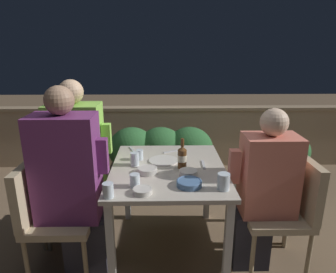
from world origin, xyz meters
TOP-DOWN VIEW (x-y plane):
  - ground_plane at (0.00, 0.00)m, footprint 16.00×16.00m
  - parapet_wall at (0.00, 1.83)m, footprint 9.00×0.18m
  - dining_table at (0.00, 0.00)m, footprint 0.85×1.02m
  - planter_hedge at (-0.06, 1.04)m, footprint 1.16×0.47m
  - chair_left_near at (-0.86, -0.20)m, footprint 0.46×0.45m
  - person_purple_stripe at (-0.67, -0.20)m, footprint 0.50×0.26m
  - chair_left_far at (-0.91, 0.21)m, footprint 0.46×0.45m
  - person_green_blouse at (-0.71, 0.21)m, footprint 0.49×0.26m
  - chair_right_near at (0.88, -0.16)m, footprint 0.46×0.45m
  - person_coral_top at (0.68, -0.16)m, footprint 0.48×0.26m
  - chair_right_far at (0.86, 0.19)m, footprint 0.46×0.45m
  - beer_bottle at (0.10, -0.01)m, footprint 0.07×0.07m
  - plate_0 at (-0.03, 0.13)m, footprint 0.23×0.23m
  - bowl_0 at (-0.15, -0.10)m, footprint 0.14×0.14m
  - bowl_1 at (0.13, -0.31)m, footprint 0.17×0.17m
  - bowl_2 at (0.14, -0.15)m, footprint 0.13×0.13m
  - bowl_3 at (-0.17, -0.41)m, footprint 0.12×0.12m
  - glass_cup_0 at (-0.22, -0.32)m, footprint 0.07×0.07m
  - glass_cup_1 at (-0.37, -0.45)m, footprint 0.07×0.07m
  - glass_cup_2 at (-0.23, 0.16)m, footprint 0.06×0.06m
  - glass_cup_3 at (0.34, -0.37)m, footprint 0.08×0.08m
  - glass_cup_4 at (-0.26, 0.05)m, footprint 0.07×0.07m
  - fork_0 at (0.04, 0.34)m, footprint 0.16×0.09m
  - fork_1 at (0.27, 0.04)m, footprint 0.03×0.17m
  - fork_2 at (-0.31, 0.39)m, footprint 0.08×0.17m
  - potted_plant at (1.33, 0.92)m, footprint 0.41×0.41m

SIDE VIEW (x-z plane):
  - ground_plane at x=0.00m, z-range 0.00..0.00m
  - planter_hedge at x=-0.06m, z-range 0.04..0.79m
  - parapet_wall at x=0.00m, z-range 0.01..0.82m
  - potted_plant at x=1.33m, z-range 0.08..0.78m
  - chair_left_near at x=-0.86m, z-range 0.08..0.93m
  - chair_left_far at x=-0.91m, z-range 0.08..0.93m
  - chair_right_near at x=0.88m, z-range 0.08..0.93m
  - chair_right_far at x=0.86m, z-range 0.08..0.93m
  - person_coral_top at x=0.68m, z-range 0.00..1.21m
  - dining_table at x=0.00m, z-range 0.27..0.99m
  - person_green_blouse at x=-0.71m, z-range 0.00..1.36m
  - person_purple_stripe at x=-0.67m, z-range 0.00..1.37m
  - fork_0 at x=0.04m, z-range 0.72..0.73m
  - fork_1 at x=0.27m, z-range 0.72..0.73m
  - fork_2 at x=-0.31m, z-range 0.72..0.73m
  - plate_0 at x=-0.03m, z-range 0.72..0.73m
  - bowl_3 at x=-0.17m, z-range 0.73..0.76m
  - bowl_2 at x=0.14m, z-range 0.73..0.77m
  - bowl_1 at x=0.13m, z-range 0.73..0.77m
  - bowl_0 at x=-0.15m, z-range 0.73..0.77m
  - glass_cup_2 at x=-0.23m, z-range 0.72..0.81m
  - glass_cup_0 at x=-0.22m, z-range 0.72..0.81m
  - glass_cup_1 at x=-0.37m, z-range 0.72..0.81m
  - glass_cup_4 at x=-0.26m, z-range 0.72..0.82m
  - glass_cup_3 at x=0.34m, z-range 0.72..0.83m
  - beer_bottle at x=0.10m, z-range 0.70..0.93m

